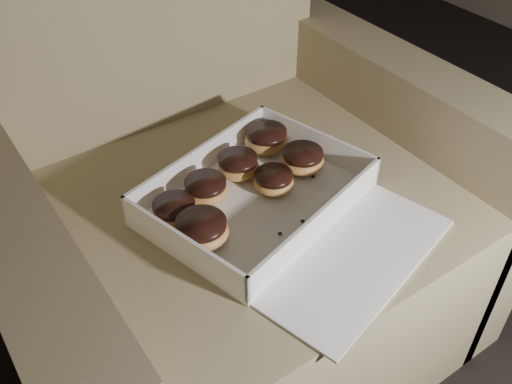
% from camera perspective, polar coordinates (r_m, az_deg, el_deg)
% --- Properties ---
extents(floor, '(4.50, 4.50, 0.00)m').
position_cam_1_polar(floor, '(1.31, -9.82, -14.84)').
color(floor, black).
rests_on(floor, ground).
extents(armchair, '(0.88, 0.74, 0.92)m').
position_cam_1_polar(armchair, '(1.13, -2.76, -2.83)').
color(armchair, '#847554').
rests_on(armchair, floor).
extents(bakery_box, '(0.45, 0.49, 0.06)m').
position_cam_1_polar(bakery_box, '(0.96, 1.84, -1.55)').
color(bakery_box, white).
rests_on(bakery_box, armchair).
extents(donut_a, '(0.07, 0.07, 0.04)m').
position_cam_1_polar(donut_a, '(0.93, -8.15, -1.90)').
color(donut_a, '#E1A74E').
rests_on(donut_a, bakery_box).
extents(donut_b, '(0.08, 0.08, 0.04)m').
position_cam_1_polar(donut_b, '(1.02, -1.84, 2.71)').
color(donut_b, '#E1A74E').
rests_on(donut_b, bakery_box).
extents(donut_c, '(0.07, 0.07, 0.04)m').
position_cam_1_polar(donut_c, '(0.98, 1.78, 1.12)').
color(donut_c, '#E1A74E').
rests_on(donut_c, bakery_box).
extents(donut_d, '(0.08, 0.08, 0.04)m').
position_cam_1_polar(donut_d, '(0.97, -5.06, 0.30)').
color(donut_d, '#E1A74E').
rests_on(donut_d, bakery_box).
extents(donut_e, '(0.09, 0.09, 0.04)m').
position_cam_1_polar(donut_e, '(0.89, -5.47, -3.86)').
color(donut_e, '#E1A74E').
rests_on(donut_e, bakery_box).
extents(donut_f, '(0.08, 0.08, 0.04)m').
position_cam_1_polar(donut_f, '(1.03, 4.67, 3.26)').
color(donut_f, '#E1A74E').
rests_on(donut_f, bakery_box).
extents(donut_g, '(0.08, 0.08, 0.04)m').
position_cam_1_polar(donut_g, '(1.08, 1.05, 5.32)').
color(donut_g, '#E1A74E').
rests_on(donut_g, bakery_box).
extents(crumb_a, '(0.01, 0.01, 0.00)m').
position_cam_1_polar(crumb_a, '(1.03, 5.74, 1.57)').
color(crumb_a, black).
rests_on(crumb_a, bakery_box).
extents(crumb_b, '(0.01, 0.01, 0.00)m').
position_cam_1_polar(crumb_b, '(0.94, 4.69, -2.91)').
color(crumb_b, black).
rests_on(crumb_b, bakery_box).
extents(crumb_c, '(0.01, 0.01, 0.00)m').
position_cam_1_polar(crumb_c, '(0.91, 2.43, -4.17)').
color(crumb_c, black).
rests_on(crumb_c, bakery_box).
extents(crumb_d, '(0.01, 0.01, 0.00)m').
position_cam_1_polar(crumb_d, '(1.00, 8.76, -0.07)').
color(crumb_d, black).
rests_on(crumb_d, bakery_box).
extents(crumb_e, '(0.01, 0.01, 0.00)m').
position_cam_1_polar(crumb_e, '(0.95, 6.94, -2.38)').
color(crumb_e, black).
rests_on(crumb_e, bakery_box).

